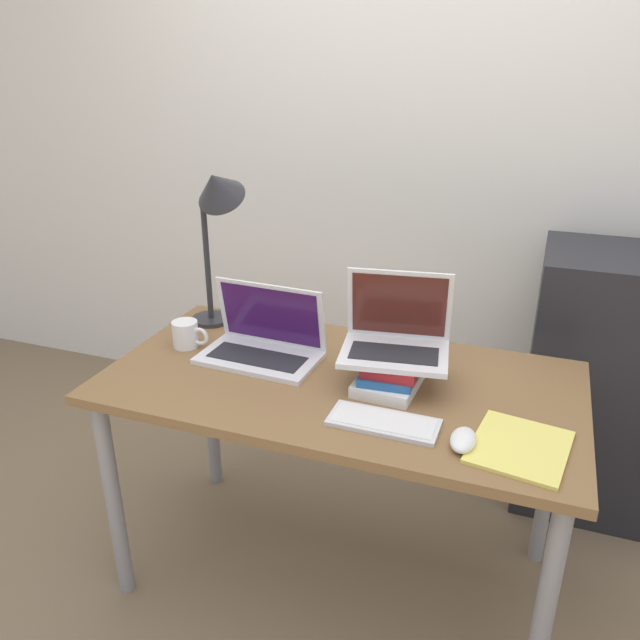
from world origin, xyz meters
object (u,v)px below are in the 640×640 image
at_px(wireless_keyboard, 384,422).
at_px(mini_fridge, 605,383).
at_px(mouse, 463,440).
at_px(laptop_left, 263,343).
at_px(mug, 186,334).
at_px(laptop_on_books, 396,337).
at_px(desk_lamp, 216,205).
at_px(book_stack, 392,371).
at_px(notepad, 520,447).

bearing_deg(wireless_keyboard, mini_fridge, 56.77).
xyz_separation_m(mouse, mini_fridge, (0.42, 0.98, -0.27)).
xyz_separation_m(wireless_keyboard, mouse, (0.21, -0.03, 0.01)).
distance_m(laptop_left, mug, 0.27).
height_order(laptop_on_books, wireless_keyboard, laptop_on_books).
distance_m(wireless_keyboard, mini_fridge, 1.17).
bearing_deg(laptop_on_books, desk_lamp, 165.95).
distance_m(mouse, desk_lamp, 1.09).
distance_m(wireless_keyboard, mouse, 0.21).
height_order(laptop_left, mini_fridge, mini_fridge).
distance_m(wireless_keyboard, mug, 0.77).
height_order(book_stack, desk_lamp, desk_lamp).
xyz_separation_m(laptop_on_books, mouse, (0.24, -0.28, -0.12)).
height_order(book_stack, mini_fridge, mini_fridge).
height_order(laptop_on_books, desk_lamp, desk_lamp).
bearing_deg(desk_lamp, laptop_on_books, -14.05).
bearing_deg(notepad, wireless_keyboard, -178.48).
bearing_deg(mini_fridge, laptop_left, -147.25).
xyz_separation_m(book_stack, mouse, (0.24, -0.25, -0.02)).
relative_size(book_stack, laptop_on_books, 0.80).
relative_size(mug, desk_lamp, 0.22).
distance_m(laptop_left, desk_lamp, 0.48).
bearing_deg(mouse, wireless_keyboard, 172.51).
bearing_deg(book_stack, wireless_keyboard, -81.03).
bearing_deg(laptop_on_books, wireless_keyboard, -82.12).
distance_m(mouse, notepad, 0.14).
bearing_deg(notepad, laptop_left, 163.06).
xyz_separation_m(desk_lamp, mini_fridge, (1.31, 0.54, -0.69)).
relative_size(mug, mini_fridge, 0.12).
distance_m(laptop_on_books, mug, 0.70).
relative_size(laptop_on_books, desk_lamp, 0.57).
distance_m(laptop_left, laptop_on_books, 0.44).
bearing_deg(mug, laptop_left, 3.96).
relative_size(wireless_keyboard, mouse, 2.61).
bearing_deg(laptop_on_books, mouse, -48.86).
relative_size(laptop_on_books, mini_fridge, 0.33).
bearing_deg(mug, mouse, -15.64).
relative_size(laptop_left, desk_lamp, 0.65).
xyz_separation_m(book_stack, mug, (-0.70, 0.02, 0.00)).
distance_m(laptop_left, book_stack, 0.43).
bearing_deg(desk_lamp, wireless_keyboard, -30.97).
bearing_deg(mug, laptop_on_books, 1.27).
relative_size(wireless_keyboard, mini_fridge, 0.29).
relative_size(mouse, mini_fridge, 0.11).
height_order(mouse, desk_lamp, desk_lamp).
relative_size(wireless_keyboard, mug, 2.29).
xyz_separation_m(book_stack, notepad, (0.38, -0.21, -0.04)).
bearing_deg(desk_lamp, mug, -102.18).
bearing_deg(mouse, desk_lamp, 153.81).
bearing_deg(book_stack, notepad, -29.13).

